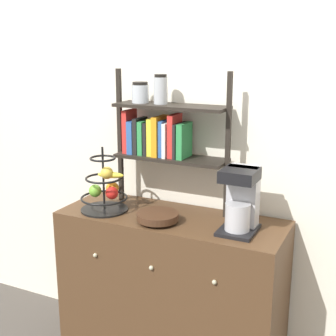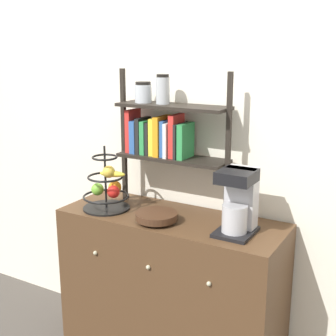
{
  "view_description": "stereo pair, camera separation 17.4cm",
  "coord_description": "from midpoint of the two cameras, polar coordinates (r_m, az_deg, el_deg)",
  "views": [
    {
      "loc": [
        1.04,
        -1.95,
        1.82
      ],
      "look_at": [
        -0.02,
        0.23,
        1.18
      ],
      "focal_mm": 50.0,
      "sensor_mm": 36.0,
      "label": 1
    },
    {
      "loc": [
        1.19,
        -1.87,
        1.82
      ],
      "look_at": [
        -0.02,
        0.23,
        1.18
      ],
      "focal_mm": 50.0,
      "sensor_mm": 36.0,
      "label": 2
    }
  ],
  "objects": [
    {
      "name": "wall_back",
      "position": [
        2.71,
        1.09,
        3.67
      ],
      "size": [
        7.0,
        0.05,
        2.6
      ],
      "primitive_type": "cube",
      "color": "silver",
      "rests_on": "ground_plane"
    },
    {
      "name": "sideboard",
      "position": [
        2.77,
        -1.49,
        -14.8
      ],
      "size": [
        1.26,
        0.48,
        0.91
      ],
      "color": "#4C331E",
      "rests_on": "ground_plane"
    },
    {
      "name": "shelf_hutch",
      "position": [
        2.63,
        -2.85,
        4.56
      ],
      "size": [
        0.69,
        0.2,
        0.78
      ],
      "color": "black",
      "rests_on": "sideboard"
    },
    {
      "name": "wooden_bowl",
      "position": [
        2.49,
        -3.27,
        -5.98
      ],
      "size": [
        0.22,
        0.22,
        0.05
      ],
      "color": "#422819",
      "rests_on": "sideboard"
    },
    {
      "name": "fruit_stand",
      "position": [
        2.68,
        -9.51,
        -2.63
      ],
      "size": [
        0.27,
        0.27,
        0.37
      ],
      "color": "black",
      "rests_on": "sideboard"
    },
    {
      "name": "coffee_maker",
      "position": [
        2.36,
        6.78,
        -3.85
      ],
      "size": [
        0.18,
        0.23,
        0.33
      ],
      "color": "black",
      "rests_on": "sideboard"
    }
  ]
}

